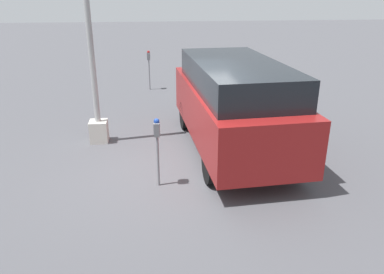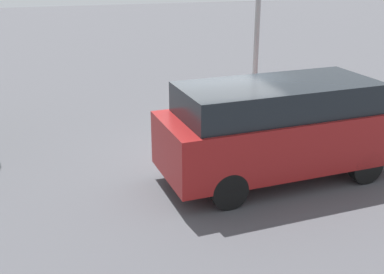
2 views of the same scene
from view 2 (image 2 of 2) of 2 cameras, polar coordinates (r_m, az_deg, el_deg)
name	(u,v)px [view 2 (image 2 of 2)]	position (r m, az deg, el deg)	size (l,w,h in m)	color
ground_plane	(213,159)	(11.56, 2.49, -2.67)	(80.00, 80.00, 0.00)	#4C4C51
parking_meter_near	(183,115)	(11.43, -1.07, 2.60)	(0.21, 0.12, 1.40)	gray
lamp_post	(255,75)	(13.43, 7.46, 7.31)	(0.44, 0.44, 5.27)	beige
parked_van	(280,127)	(10.36, 10.38, 1.16)	(5.28, 2.28, 2.15)	maroon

